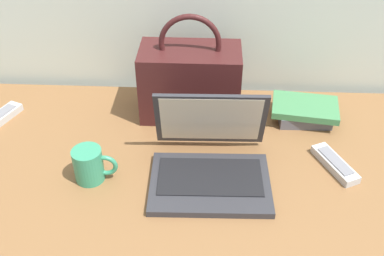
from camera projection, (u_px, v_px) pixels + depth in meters
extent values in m
cube|color=brown|center=(174.00, 166.00, 1.27)|extent=(1.60, 0.76, 0.03)
cube|color=#2D2D33|center=(210.00, 184.00, 1.18)|extent=(0.32, 0.23, 0.02)
cube|color=black|center=(210.00, 177.00, 1.19)|extent=(0.27, 0.15, 0.00)
cube|color=#2D2D33|center=(211.00, 119.00, 1.23)|extent=(0.30, 0.08, 0.19)
cube|color=beige|center=(211.00, 120.00, 1.22)|extent=(0.27, 0.06, 0.17)
cylinder|color=#338C66|center=(88.00, 165.00, 1.18)|extent=(0.08, 0.08, 0.09)
torus|color=#338C66|center=(106.00, 165.00, 1.18)|extent=(0.06, 0.01, 0.06)
cube|color=#B7B7B7|center=(334.00, 163.00, 1.24)|extent=(0.11, 0.16, 0.02)
cube|color=slate|center=(335.00, 160.00, 1.23)|extent=(0.08, 0.12, 0.00)
cube|color=#3F1919|center=(190.00, 83.00, 1.39)|extent=(0.30, 0.16, 0.22)
torus|color=#3F1919|center=(190.00, 44.00, 1.31)|extent=(0.18, 0.02, 0.18)
cube|color=#595960|center=(304.00, 115.00, 1.41)|extent=(0.16, 0.12, 0.04)
cube|color=#3F7F4C|center=(305.00, 107.00, 1.39)|extent=(0.21, 0.16, 0.02)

